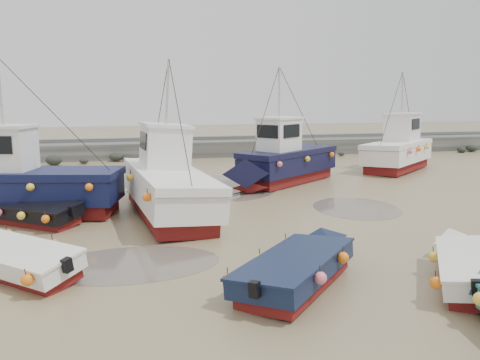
% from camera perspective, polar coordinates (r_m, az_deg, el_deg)
% --- Properties ---
extents(ground, '(120.00, 120.00, 0.00)m').
position_cam_1_polar(ground, '(15.56, 1.05, -7.70)').
color(ground, '#8F7D55').
rests_on(ground, ground).
extents(seawall, '(60.00, 4.92, 1.50)m').
position_cam_1_polar(seawall, '(36.78, -6.77, 3.79)').
color(seawall, slate).
rests_on(seawall, ground).
extents(puddle_a, '(5.13, 5.13, 0.01)m').
position_cam_1_polar(puddle_a, '(14.09, -13.10, -9.93)').
color(puddle_a, '#60564C').
rests_on(puddle_a, ground).
extents(puddle_b, '(3.66, 3.66, 0.01)m').
position_cam_1_polar(puddle_b, '(20.80, 14.02, -3.33)').
color(puddle_b, '#60564C').
rests_on(puddle_b, ground).
extents(puddle_d, '(6.14, 6.14, 0.01)m').
position_cam_1_polar(puddle_d, '(24.74, -2.73, -0.85)').
color(puddle_d, '#60564C').
rests_on(puddle_d, ground).
extents(dinghy_0, '(5.02, 4.53, 1.43)m').
position_cam_1_polar(dinghy_0, '(14.27, -26.12, -8.18)').
color(dinghy_0, maroon).
rests_on(dinghy_0, ground).
extents(dinghy_1, '(4.98, 5.23, 1.43)m').
position_cam_1_polar(dinghy_1, '(12.37, 7.61, -10.01)').
color(dinghy_1, maroon).
rests_on(dinghy_1, ground).
extents(dinghy_3, '(3.79, 5.28, 1.43)m').
position_cam_1_polar(dinghy_3, '(13.72, 26.30, -8.92)').
color(dinghy_3, maroon).
rests_on(dinghy_3, ground).
extents(dinghy_4, '(5.26, 4.05, 1.43)m').
position_cam_1_polar(dinghy_4, '(19.53, -24.45, -3.21)').
color(dinghy_4, maroon).
rests_on(dinghy_4, ground).
extents(cabin_boat_0, '(10.16, 4.17, 6.22)m').
position_cam_1_polar(cabin_boat_0, '(20.75, -25.67, -0.32)').
color(cabin_boat_0, maroon).
rests_on(cabin_boat_0, ground).
extents(cabin_boat_1, '(3.84, 10.73, 6.22)m').
position_cam_1_polar(cabin_boat_1, '(19.35, -9.33, -0.19)').
color(cabin_boat_1, maroon).
rests_on(cabin_boat_1, ground).
extents(cabin_boat_2, '(8.35, 6.60, 6.22)m').
position_cam_1_polar(cabin_boat_2, '(25.46, 5.14, 2.54)').
color(cabin_boat_2, maroon).
rests_on(cabin_boat_2, ground).
extents(cabin_boat_3, '(7.86, 6.71, 6.22)m').
position_cam_1_polar(cabin_boat_3, '(32.03, 19.06, 3.66)').
color(cabin_boat_3, maroon).
rests_on(cabin_boat_3, ground).
extents(person, '(0.68, 0.56, 1.59)m').
position_cam_1_polar(person, '(21.08, -16.77, -3.29)').
color(person, '#1B1C3E').
rests_on(person, ground).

